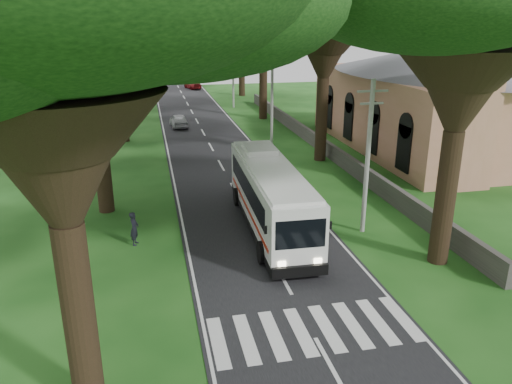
{
  "coord_description": "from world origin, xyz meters",
  "views": [
    {
      "loc": [
        -5.25,
        -16.67,
        10.73
      ],
      "look_at": [
        -0.03,
        7.23,
        2.2
      ],
      "focal_mm": 35.0,
      "sensor_mm": 36.0,
      "label": 1
    }
  ],
  "objects": [
    {
      "name": "tree_r_far",
      "position": [
        8.5,
        56.0,
        11.83
      ],
      "size": [
        15.03,
        15.03,
        15.13
      ],
      "color": "black",
      "rests_on": "ground"
    },
    {
      "name": "pedestrian",
      "position": [
        -6.3,
        6.9,
        0.86
      ],
      "size": [
        0.55,
        0.71,
        1.73
      ],
      "primitive_type": "imported",
      "rotation": [
        0.0,
        0.0,
        1.32
      ],
      "color": "black",
      "rests_on": "ground"
    },
    {
      "name": "crosswalk",
      "position": [
        0.0,
        -2.0,
        0.0
      ],
      "size": [
        8.0,
        3.0,
        0.01
      ],
      "primitive_type": "cube",
      "color": "silver",
      "rests_on": "ground"
    },
    {
      "name": "church",
      "position": [
        17.86,
        21.55,
        4.91
      ],
      "size": [
        14.0,
        24.0,
        11.6
      ],
      "color": "tan",
      "rests_on": "ground"
    },
    {
      "name": "ground",
      "position": [
        0.0,
        0.0,
        0.0
      ],
      "size": [
        140.0,
        140.0,
        0.0
      ],
      "primitive_type": "plane",
      "color": "#174413",
      "rests_on": "ground"
    },
    {
      "name": "distant_car_a",
      "position": [
        -2.16,
        35.15,
        0.72
      ],
      "size": [
        1.85,
        4.11,
        1.37
      ],
      "primitive_type": "imported",
      "rotation": [
        0.0,
        0.0,
        3.2
      ],
      "color": "#A7A8AB",
      "rests_on": "road"
    },
    {
      "name": "tree_r_midb",
      "position": [
        7.5,
        38.0,
        11.98
      ],
      "size": [
        12.99,
        12.99,
        14.93
      ],
      "color": "black",
      "rests_on": "ground"
    },
    {
      "name": "pole_near",
      "position": [
        5.5,
        6.0,
        4.18
      ],
      "size": [
        1.6,
        0.24,
        8.0
      ],
      "color": "gray",
      "rests_on": "ground"
    },
    {
      "name": "tree_l_mida",
      "position": [
        -8.0,
        12.0,
        11.2
      ],
      "size": [
        15.85,
        15.85,
        14.63
      ],
      "color": "black",
      "rests_on": "ground"
    },
    {
      "name": "property_wall",
      "position": [
        9.0,
        24.0,
        0.6
      ],
      "size": [
        0.35,
        50.0,
        1.2
      ],
      "primitive_type": "cube",
      "color": "#383533",
      "rests_on": "ground"
    },
    {
      "name": "distant_car_c",
      "position": [
        2.16,
        64.95,
        0.64
      ],
      "size": [
        2.86,
        4.5,
        1.21
      ],
      "primitive_type": "imported",
      "rotation": [
        0.0,
        0.0,
        3.44
      ],
      "color": "maroon",
      "rests_on": "road"
    },
    {
      "name": "coach_bus",
      "position": [
        0.8,
        7.51,
        1.89
      ],
      "size": [
        3.07,
        11.98,
        3.51
      ],
      "rotation": [
        0.0,
        0.0,
        -0.03
      ],
      "color": "white",
      "rests_on": "ground"
    },
    {
      "name": "tree_l_far",
      "position": [
        -8.5,
        48.0,
        11.99
      ],
      "size": [
        12.74,
        12.74,
        14.9
      ],
      "color": "black",
      "rests_on": "ground"
    },
    {
      "name": "road",
      "position": [
        0.0,
        25.0,
        0.01
      ],
      "size": [
        8.0,
        120.0,
        0.04
      ],
      "primitive_type": "cube",
      "color": "black",
      "rests_on": "ground"
    },
    {
      "name": "pole_far",
      "position": [
        5.5,
        46.0,
        4.18
      ],
      "size": [
        1.6,
        0.24,
        8.0
      ],
      "color": "gray",
      "rests_on": "ground"
    },
    {
      "name": "pole_mid",
      "position": [
        5.5,
        26.0,
        4.18
      ],
      "size": [
        1.6,
        0.24,
        8.0
      ],
      "color": "gray",
      "rests_on": "ground"
    }
  ]
}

